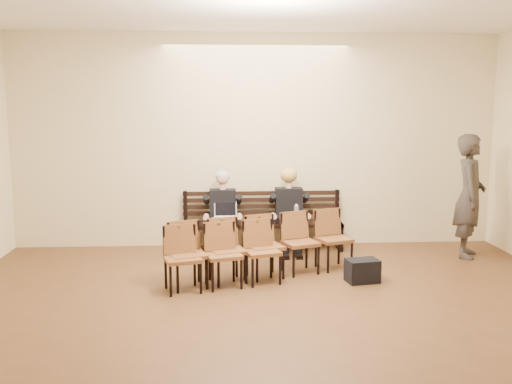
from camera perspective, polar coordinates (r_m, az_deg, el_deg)
room_walls at (r=5.24m, az=2.70°, el=10.69°), size 8.02×10.01×3.51m
bench at (r=9.34m, az=0.65°, el=-4.42°), size 2.60×0.90×0.45m
seated_man at (r=9.12m, az=-3.33°, el=-2.16°), size 0.52×0.73×1.26m
seated_woman at (r=9.18m, az=3.35°, el=-2.11°), size 0.54×0.74×1.25m
laptop at (r=8.94m, az=-3.06°, el=-2.71°), size 0.39×0.32×0.26m
water_bottle at (r=8.91m, az=4.05°, el=-2.82°), size 0.08×0.08×0.24m
bag at (r=7.82m, az=10.59°, el=-7.74°), size 0.46×0.35×0.31m
passerby at (r=9.36m, az=20.62°, el=0.49°), size 0.81×0.95×2.20m
chair_row_front at (r=7.43m, az=-3.29°, el=-6.36°), size 1.57×0.85×0.84m
chair_row_back at (r=7.82m, az=0.91°, el=-5.52°), size 2.63×1.34×0.86m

